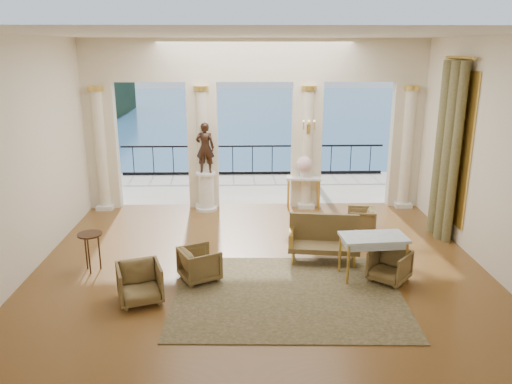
{
  "coord_description": "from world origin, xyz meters",
  "views": [
    {
      "loc": [
        -0.32,
        -9.45,
        4.29
      ],
      "look_at": [
        -0.05,
        0.6,
        1.34
      ],
      "focal_mm": 35.0,
      "sensor_mm": 36.0,
      "label": 1
    }
  ],
  "objects_px": {
    "console_table": "(304,183)",
    "side_table": "(90,239)",
    "pedestal": "(206,192)",
    "statue": "(205,148)",
    "armchair_c": "(361,219)",
    "game_table": "(374,240)",
    "settee": "(324,239)",
    "armchair_d": "(200,262)",
    "armchair_a": "(140,281)",
    "armchair_b": "(390,264)"
  },
  "relations": [
    {
      "from": "armchair_a",
      "to": "settee",
      "type": "relative_size",
      "value": 0.5
    },
    {
      "from": "armchair_a",
      "to": "armchair_d",
      "type": "distance_m",
      "value": 1.27
    },
    {
      "from": "armchair_a",
      "to": "armchair_c",
      "type": "distance_m",
      "value": 5.68
    },
    {
      "from": "side_table",
      "to": "game_table",
      "type": "bearing_deg",
      "value": -4.52
    },
    {
      "from": "armchair_d",
      "to": "game_table",
      "type": "bearing_deg",
      "value": -116.51
    },
    {
      "from": "armchair_c",
      "to": "game_table",
      "type": "xyz_separation_m",
      "value": [
        -0.36,
        -2.46,
        0.44
      ]
    },
    {
      "from": "game_table",
      "to": "pedestal",
      "type": "relative_size",
      "value": 1.22
    },
    {
      "from": "statue",
      "to": "console_table",
      "type": "bearing_deg",
      "value": -173.56
    },
    {
      "from": "console_table",
      "to": "armchair_b",
      "type": "bearing_deg",
      "value": -67.66
    },
    {
      "from": "armchair_c",
      "to": "armchair_b",
      "type": "bearing_deg",
      "value": 6.8
    },
    {
      "from": "armchair_c",
      "to": "game_table",
      "type": "bearing_deg",
      "value": 0.06
    },
    {
      "from": "game_table",
      "to": "pedestal",
      "type": "distance_m",
      "value": 5.46
    },
    {
      "from": "settee",
      "to": "statue",
      "type": "bearing_deg",
      "value": 135.77
    },
    {
      "from": "armchair_a",
      "to": "game_table",
      "type": "relative_size",
      "value": 0.59
    },
    {
      "from": "console_table",
      "to": "side_table",
      "type": "xyz_separation_m",
      "value": [
        -4.64,
        -3.83,
        -0.06
      ]
    },
    {
      "from": "armchair_b",
      "to": "console_table",
      "type": "xyz_separation_m",
      "value": [
        -1.11,
        4.44,
        0.4
      ]
    },
    {
      "from": "game_table",
      "to": "side_table",
      "type": "relative_size",
      "value": 1.64
    },
    {
      "from": "statue",
      "to": "settee",
      "type": "bearing_deg",
      "value": 133.48
    },
    {
      "from": "armchair_a",
      "to": "pedestal",
      "type": "bearing_deg",
      "value": 62.22
    },
    {
      "from": "settee",
      "to": "statue",
      "type": "relative_size",
      "value": 1.12
    },
    {
      "from": "settee",
      "to": "armchair_b",
      "type": "bearing_deg",
      "value": -35.04
    },
    {
      "from": "armchair_a",
      "to": "side_table",
      "type": "bearing_deg",
      "value": 114.45
    },
    {
      "from": "armchair_a",
      "to": "pedestal",
      "type": "relative_size",
      "value": 0.71
    },
    {
      "from": "armchair_d",
      "to": "console_table",
      "type": "xyz_separation_m",
      "value": [
        2.48,
        4.28,
        0.39
      ]
    },
    {
      "from": "armchair_c",
      "to": "game_table",
      "type": "distance_m",
      "value": 2.52
    },
    {
      "from": "armchair_c",
      "to": "armchair_d",
      "type": "distance_m",
      "value": 4.41
    },
    {
      "from": "armchair_c",
      "to": "settee",
      "type": "xyz_separation_m",
      "value": [
        -1.16,
        -1.63,
        0.15
      ]
    },
    {
      "from": "armchair_c",
      "to": "console_table",
      "type": "bearing_deg",
      "value": -138.54
    },
    {
      "from": "armchair_c",
      "to": "side_table",
      "type": "xyz_separation_m",
      "value": [
        -5.82,
        -2.02,
        0.35
      ]
    },
    {
      "from": "armchair_b",
      "to": "game_table",
      "type": "bearing_deg",
      "value": -171.47
    },
    {
      "from": "armchair_c",
      "to": "armchair_d",
      "type": "relative_size",
      "value": 0.92
    },
    {
      "from": "settee",
      "to": "pedestal",
      "type": "xyz_separation_m",
      "value": [
        -2.66,
        3.38,
        0.03
      ]
    },
    {
      "from": "console_table",
      "to": "side_table",
      "type": "bearing_deg",
      "value": -132.15
    },
    {
      "from": "armchair_d",
      "to": "settee",
      "type": "height_order",
      "value": "settee"
    },
    {
      "from": "console_table",
      "to": "settee",
      "type": "bearing_deg",
      "value": -81.41
    },
    {
      "from": "armchair_d",
      "to": "side_table",
      "type": "xyz_separation_m",
      "value": [
        -2.16,
        0.45,
        0.32
      ]
    },
    {
      "from": "armchair_a",
      "to": "statue",
      "type": "bearing_deg",
      "value": 62.22
    },
    {
      "from": "armchair_d",
      "to": "game_table",
      "type": "relative_size",
      "value": 0.54
    },
    {
      "from": "armchair_d",
      "to": "side_table",
      "type": "bearing_deg",
      "value": 51.51
    },
    {
      "from": "pedestal",
      "to": "console_table",
      "type": "bearing_deg",
      "value": 1.08
    },
    {
      "from": "game_table",
      "to": "statue",
      "type": "xyz_separation_m",
      "value": [
        -3.46,
        4.21,
        0.97
      ]
    },
    {
      "from": "armchair_a",
      "to": "settee",
      "type": "xyz_separation_m",
      "value": [
        3.46,
        1.67,
        0.1
      ]
    },
    {
      "from": "side_table",
      "to": "settee",
      "type": "bearing_deg",
      "value": 4.85
    },
    {
      "from": "armchair_b",
      "to": "statue",
      "type": "bearing_deg",
      "value": 171.32
    },
    {
      "from": "pedestal",
      "to": "side_table",
      "type": "height_order",
      "value": "pedestal"
    },
    {
      "from": "armchair_a",
      "to": "armchair_c",
      "type": "relative_size",
      "value": 1.18
    },
    {
      "from": "armchair_a",
      "to": "side_table",
      "type": "distance_m",
      "value": 1.77
    },
    {
      "from": "pedestal",
      "to": "statue",
      "type": "relative_size",
      "value": 0.78
    },
    {
      "from": "armchair_a",
      "to": "armchair_c",
      "type": "height_order",
      "value": "armchair_a"
    },
    {
      "from": "armchair_d",
      "to": "statue",
      "type": "bearing_deg",
      "value": -24.6
    }
  ]
}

